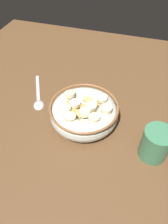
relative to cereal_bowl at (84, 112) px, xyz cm
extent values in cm
cube|color=brown|center=(0.02, 0.01, -4.02)|extent=(103.21, 103.21, 2.00)
cylinder|color=beige|center=(0.02, 0.01, -2.72)|extent=(9.73, 9.73, 0.60)
torus|color=beige|center=(0.02, 0.01, -0.33)|extent=(17.70, 17.70, 5.39)
torus|color=brown|center=(0.02, 0.01, 2.07)|extent=(17.77, 17.77, 0.60)
cylinder|color=white|center=(0.02, 0.01, 0.72)|extent=(14.46, 14.46, 0.40)
cube|color=tan|center=(5.57, -0.78, 1.43)|extent=(2.00, 2.05, 1.00)
cube|color=tan|center=(3.26, -0.04, 1.33)|extent=(2.38, 2.46, 1.15)
cube|color=tan|center=(-0.39, -1.75, 1.47)|extent=(2.85, 2.86, 1.13)
cube|color=#AD7F42|center=(-5.13, -3.23, 1.49)|extent=(2.74, 2.71, 1.07)
cube|color=#B78947|center=(-2.42, 1.73, 1.53)|extent=(2.18, 2.12, 1.06)
cube|color=tan|center=(-0.79, 2.66, 1.39)|extent=(2.50, 2.48, 0.94)
cube|color=#AD7F42|center=(0.17, 4.22, 1.56)|extent=(2.19, 2.17, 0.95)
cube|color=tan|center=(-0.07, 0.14, 1.52)|extent=(2.73, 2.75, 1.05)
cube|color=#B78947|center=(5.55, 2.86, 1.30)|extent=(2.71, 2.66, 1.17)
cube|color=#B78947|center=(2.90, -3.54, 1.48)|extent=(2.31, 2.22, 1.13)
cube|color=tan|center=(-2.41, -0.19, 1.52)|extent=(2.80, 2.80, 0.95)
cube|color=#B78947|center=(2.33, 4.87, 1.47)|extent=(2.33, 2.31, 0.97)
cube|color=tan|center=(-2.13, -5.75, 1.36)|extent=(2.47, 2.54, 1.16)
cylinder|color=beige|center=(-3.35, -3.56, 2.58)|extent=(3.48, 3.42, 1.26)
cylinder|color=#F4EABC|center=(-0.44, 2.41, 2.43)|extent=(4.02, 4.01, 1.12)
cylinder|color=#F4EABC|center=(-2.23, -0.89, 2.45)|extent=(3.63, 3.66, 1.23)
cylinder|color=beige|center=(-0.08, -5.74, 2.72)|extent=(3.25, 3.27, 1.42)
cylinder|color=beige|center=(-4.88, 2.02, 2.65)|extent=(4.00, 4.04, 1.25)
cylinder|color=beige|center=(0.35, -1.90, 2.76)|extent=(3.80, 3.74, 1.31)
cylinder|color=beige|center=(2.58, 4.67, 2.78)|extent=(3.17, 3.18, 1.59)
cylinder|color=beige|center=(-2.47, 4.12, 2.47)|extent=(3.72, 3.74, 1.18)
cylinder|color=beige|center=(3.39, -3.84, 2.87)|extent=(3.85, 3.87, 1.23)
ellipsoid|color=#B7B7BC|center=(1.38, 14.11, -2.62)|extent=(4.89, 4.45, 0.80)
cube|color=#B7B7BC|center=(8.47, 17.82, -2.84)|extent=(11.11, 6.47, 0.36)
cylinder|color=#3F7F59|center=(-5.45, -18.21, 0.97)|extent=(6.48, 6.48, 7.99)
torus|color=#3F7F59|center=(-2.21, -18.21, 0.97)|extent=(5.27, 0.80, 5.27)
camera|label=1|loc=(-34.72, -10.67, 38.82)|focal=32.86mm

